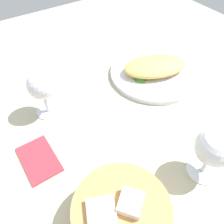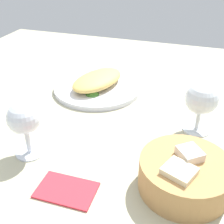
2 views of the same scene
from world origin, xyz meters
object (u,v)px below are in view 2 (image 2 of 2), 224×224
(bread_basket, at_px, (184,175))
(folded_napkin, at_px, (66,189))
(wine_glass_near, at_px, (24,121))
(plate, at_px, (98,88))
(wine_glass_far, at_px, (202,101))

(bread_basket, relative_size, folded_napkin, 1.53)
(wine_glass_near, xyz_separation_m, folded_napkin, (0.08, 0.12, -0.08))
(plate, xyz_separation_m, wine_glass_near, (0.33, -0.03, 0.08))
(wine_glass_far, xyz_separation_m, folded_napkin, (0.28, -0.22, -0.08))
(folded_napkin, bearing_deg, wine_glass_far, 51.53)
(bread_basket, relative_size, wine_glass_far, 1.34)
(wine_glass_near, xyz_separation_m, wine_glass_far, (-0.20, 0.34, -0.00))
(wine_glass_near, distance_m, folded_napkin, 0.17)
(plate, relative_size, wine_glass_near, 2.13)
(bread_basket, distance_m, wine_glass_near, 0.33)
(wine_glass_near, relative_size, wine_glass_far, 1.00)
(plate, distance_m, wine_glass_near, 0.34)
(plate, relative_size, wine_glass_far, 2.13)
(wine_glass_far, distance_m, folded_napkin, 0.36)
(wine_glass_far, bearing_deg, folded_napkin, -37.68)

